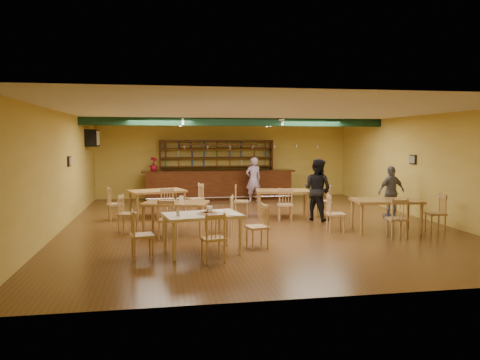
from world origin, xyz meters
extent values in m
plane|color=#573918|center=(0.00, 0.00, 0.00)|extent=(12.00, 12.00, 0.00)
cube|color=#10301C|center=(0.00, 2.80, 2.87)|extent=(10.00, 0.30, 0.25)
cube|color=white|center=(-1.80, 3.40, 2.94)|extent=(0.05, 2.50, 0.05)
cube|color=white|center=(1.40, 3.40, 2.94)|extent=(0.05, 2.50, 0.05)
cube|color=white|center=(-4.80, 4.20, 2.35)|extent=(0.34, 0.70, 0.48)
cube|color=black|center=(-4.97, 1.00, 1.70)|extent=(0.04, 0.34, 0.28)
cube|color=black|center=(4.97, 0.50, 1.70)|extent=(0.04, 0.34, 0.28)
cube|color=#33120A|center=(-0.32, 5.15, 0.56)|extent=(5.78, 0.85, 1.13)
cube|color=#33120A|center=(-0.32, 5.78, 1.14)|extent=(4.47, 0.40, 2.28)
imported|color=maroon|center=(-2.76, 5.15, 1.39)|extent=(0.37, 0.37, 0.52)
cube|color=#A6743A|center=(-2.61, 1.62, 0.40)|extent=(1.81, 1.40, 0.79)
cube|color=#A6743A|center=(1.09, 1.02, 0.39)|extent=(1.72, 1.20, 0.79)
cube|color=#A6743A|center=(-2.16, -0.96, 0.38)|extent=(1.73, 1.30, 0.77)
cube|color=#A6743A|center=(3.01, -1.67, 0.40)|extent=(1.73, 1.18, 0.81)
cube|color=tan|center=(-1.69, -3.07, 0.40)|extent=(1.66, 1.23, 0.80)
cylinder|color=silver|center=(-1.58, -3.07, 0.81)|extent=(0.42, 0.42, 0.01)
cylinder|color=#EAE5C6|center=(-2.17, -3.23, 0.86)|extent=(0.09, 0.09, 0.11)
cube|color=white|center=(-1.31, -2.86, 0.82)|extent=(0.25, 0.24, 0.03)
cube|color=silver|center=(-1.42, -3.02, 0.82)|extent=(0.33, 0.14, 0.00)
cylinder|color=white|center=(-1.10, -3.29, 0.81)|extent=(0.26, 0.26, 0.01)
imported|color=#844AA1|center=(0.86, 4.33, 0.83)|extent=(0.68, 0.52, 1.65)
imported|color=black|center=(1.89, 0.22, 0.88)|extent=(1.05, 1.08, 1.75)
imported|color=slate|center=(4.21, 0.33, 0.76)|extent=(0.94, 0.52, 1.52)
camera|label=1|loc=(-2.48, -12.21, 2.29)|focal=34.40mm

